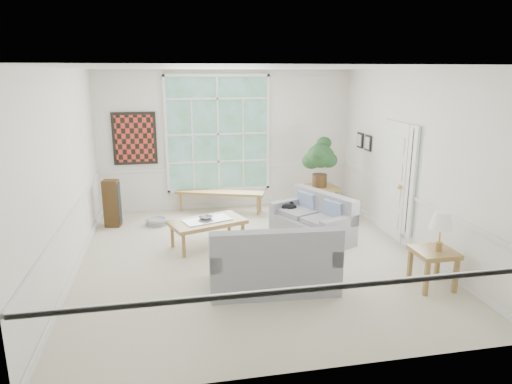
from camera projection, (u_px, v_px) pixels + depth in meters
floor at (252, 257)px, 7.47m from camera, size 5.50×6.00×0.01m
ceiling at (252, 68)px, 6.71m from camera, size 5.50×6.00×0.02m
wall_back at (227, 140)px, 9.94m from camera, size 5.50×0.02×3.00m
wall_front at (311, 231)px, 4.24m from camera, size 5.50×0.02×3.00m
wall_left at (65, 175)px, 6.58m from camera, size 0.02×6.00×3.00m
wall_right at (414, 161)px, 7.60m from camera, size 0.02×6.00×3.00m
window_back at (218, 134)px, 9.83m from camera, size 2.30×0.08×2.40m
entry_door at (393, 180)px, 8.27m from camera, size 0.08×0.90×2.10m
door_sidelight at (411, 182)px, 7.65m from camera, size 0.08×0.26×1.90m
wall_art at (135, 139)px, 9.51m from camera, size 0.90×0.06×1.10m
wall_frame_near at (368, 143)px, 9.24m from camera, size 0.04×0.26×0.32m
wall_frame_far at (360, 140)px, 9.62m from camera, size 0.04×0.26×0.32m
loveseat_right at (312, 217)px, 8.21m from camera, size 1.35×1.72×0.83m
loveseat_front at (273, 255)px, 6.34m from camera, size 1.81×1.02×0.95m
coffee_table at (208, 233)px, 7.90m from camera, size 1.41×1.06×0.47m
pewter_bowl at (206, 217)px, 7.90m from camera, size 0.40×0.40×0.07m
window_bench at (220, 201)px, 9.89m from camera, size 1.93×1.00×0.45m
end_table at (321, 200)px, 9.71m from camera, size 0.67×0.67×0.61m
houseplant at (320, 162)px, 9.46m from camera, size 0.64×0.64×1.05m
side_table at (432, 269)px, 6.37m from camera, size 0.55×0.55×0.56m
table_lamp at (440, 232)px, 6.20m from camera, size 0.37×0.37×0.55m
pet_bed at (157, 221)px, 9.07m from camera, size 0.55×0.55×0.13m
floor_speaker at (112, 203)px, 8.87m from camera, size 0.33×0.28×0.93m
cat at (289, 207)px, 8.57m from camera, size 0.36×0.33×0.14m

